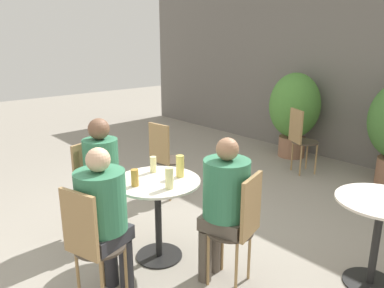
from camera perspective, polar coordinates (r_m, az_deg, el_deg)
The scene contains 17 objects.
ground_plane at distance 3.68m, azimuth -5.66°, elevation -15.81°, with size 20.00×20.00×0.00m, color gray.
storefront_wall at distance 6.23m, azimuth 24.61°, elevation 10.56°, with size 10.00×0.06×3.00m.
cafe_table_near at distance 3.33m, azimuth -5.23°, elevation -8.47°, with size 0.75×0.75×0.75m.
cafe_table_far at distance 3.30m, azimuth 26.54°, elevation -10.87°, with size 0.68×0.68×0.75m.
bistro_chair_0 at distance 3.82m, azimuth -14.87°, elevation -5.47°, with size 0.41×0.40×0.95m.
bistro_chair_1 at distance 2.80m, azimuth -15.33°, elevation -13.75°, with size 0.40×0.41×0.95m.
bistro_chair_2 at distance 2.96m, azimuth 7.46°, elevation -11.61°, with size 0.41×0.40×0.95m.
bistro_chair_3 at distance 5.61m, azimuth 16.14°, elevation 1.28°, with size 0.42×0.43×0.95m.
bistro_chair_4 at distance 4.55m, azimuth -4.28°, elevation -1.48°, with size 0.38×0.39×0.95m.
seated_person_0 at distance 3.67m, azimuth -13.46°, elevation -3.64°, with size 0.38×0.36×1.22m.
seated_person_1 at distance 2.82m, azimuth -13.33°, elevation -10.00°, with size 0.39×0.42×1.21m.
seated_person_2 at distance 2.95m, azimuth 4.92°, elevation -8.32°, with size 0.42×0.39×1.22m.
beer_glass_0 at distance 3.05m, azimuth -3.47°, elevation -5.21°, with size 0.07×0.07×0.18m.
beer_glass_1 at distance 3.29m, azimuth -1.84°, elevation -3.40°, with size 0.07×0.07×0.20m.
beer_glass_2 at distance 3.43m, azimuth -5.92°, elevation -3.11°, with size 0.06×0.06×0.15m.
beer_glass_3 at distance 3.13m, azimuth -8.71°, elevation -5.10°, with size 0.06×0.06×0.14m.
potted_plant_0 at distance 6.35m, azimuth 15.33°, elevation 5.19°, with size 0.82×0.82×1.39m.
Camera 1 is at (2.57, -1.79, 1.93)m, focal length 35.00 mm.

